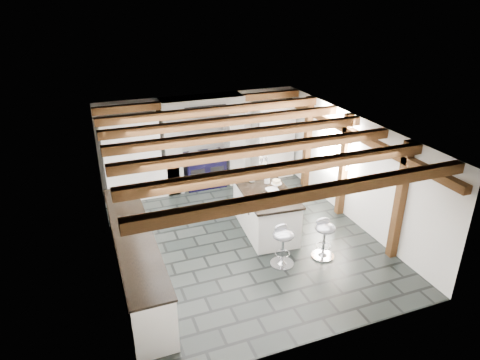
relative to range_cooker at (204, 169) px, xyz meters
name	(u,v)px	position (x,y,z in m)	size (l,w,h in m)	color
ground	(242,237)	(0.00, -2.68, -0.47)	(6.00, 6.00, 0.00)	black
room_shell	(193,168)	(-0.61, -1.26, 0.60)	(6.00, 6.03, 6.00)	white
range_cooker	(204,169)	(0.00, 0.00, 0.00)	(1.00, 0.63, 0.99)	black
kitchen_island	(265,210)	(0.56, -2.54, 0.00)	(1.11, 1.91, 1.21)	white
bar_stool_near	(324,234)	(1.18, -3.85, 0.03)	(0.44, 0.44, 0.80)	silver
bar_stool_far	(283,241)	(0.35, -3.80, 0.04)	(0.44, 0.44, 0.81)	silver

